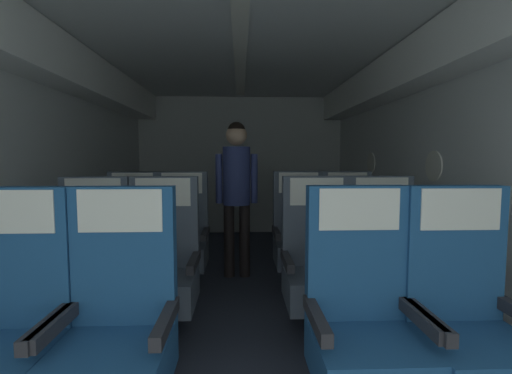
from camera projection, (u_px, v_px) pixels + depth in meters
name	position (u px, v px, depth m)	size (l,w,h in m)	color
ground	(241.00, 304.00, 3.10)	(3.55, 6.30, 0.02)	#2D3342
fuselage_shell	(241.00, 115.00, 3.24)	(3.43, 5.95, 2.26)	silver
seat_a_left_window	(5.00, 333.00, 1.61)	(0.51, 0.49, 1.10)	#38383D
seat_a_left_aisle	(118.00, 330.00, 1.64)	(0.51, 0.49, 1.10)	#38383D
seat_a_right_aisle	(467.00, 325.00, 1.69)	(0.51, 0.49, 1.10)	#38383D
seat_a_right_window	(363.00, 325.00, 1.69)	(0.51, 0.49, 1.10)	#38383D
seat_b_left_window	(91.00, 269.00, 2.53)	(0.51, 0.49, 1.10)	#38383D
seat_b_left_aisle	(162.00, 269.00, 2.54)	(0.51, 0.49, 1.10)	#38383D
seat_b_right_aisle	(385.00, 265.00, 2.62)	(0.51, 0.49, 1.10)	#38383D
seat_b_right_window	(318.00, 267.00, 2.59)	(0.51, 0.49, 1.10)	#38383D
seat_c_left_window	(132.00, 240.00, 3.44)	(0.51, 0.49, 1.10)	#38383D
seat_c_left_aisle	(181.00, 239.00, 3.45)	(0.51, 0.49, 1.10)	#38383D
seat_c_right_aisle	(349.00, 238.00, 3.52)	(0.51, 0.49, 1.10)	#38383D
seat_c_right_window	(300.00, 238.00, 3.52)	(0.51, 0.49, 1.10)	#38383D
flight_attendant	(237.00, 182.00, 3.72)	(0.43, 0.28, 1.59)	black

